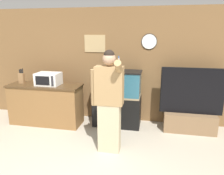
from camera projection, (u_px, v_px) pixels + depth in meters
name	position (u px, v px, depth m)	size (l,w,h in m)	color
wall_back_paneled	(107.00, 65.00, 5.11)	(10.00, 0.08, 2.60)	brown
counter_island	(46.00, 104.00, 4.99)	(1.66, 0.59, 0.92)	brown
microwave	(48.00, 79.00, 4.84)	(0.52, 0.38, 0.27)	white
knife_block	(22.00, 78.00, 5.00)	(0.12, 0.08, 0.34)	olive
aquarium_on_stand	(117.00, 99.00, 4.85)	(1.04, 0.50, 1.25)	black
tv_on_stand	(190.00, 114.00, 4.59)	(1.28, 0.40, 1.37)	brown
person_standing	(109.00, 101.00, 3.71)	(0.56, 0.43, 1.79)	#BCAD89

